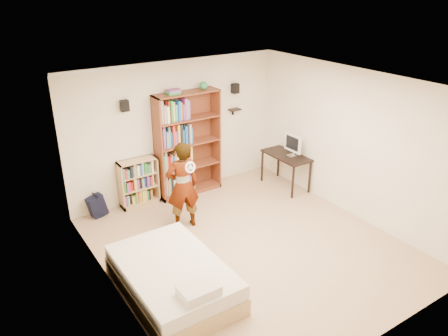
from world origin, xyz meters
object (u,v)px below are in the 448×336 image
(low_bookshelf, at_px, (139,182))
(computer_desk, at_px, (285,171))
(tall_bookshelf, at_px, (188,144))
(person, at_px, (183,186))
(daybed, at_px, (173,275))

(low_bookshelf, xyz_separation_m, computer_desk, (2.89, -0.95, -0.11))
(low_bookshelf, bearing_deg, tall_bookshelf, -2.79)
(tall_bookshelf, height_order, computer_desk, tall_bookshelf)
(tall_bookshelf, distance_m, computer_desk, 2.14)
(low_bookshelf, relative_size, person, 0.59)
(person, bearing_deg, tall_bookshelf, -111.99)
(daybed, bearing_deg, person, 56.40)
(tall_bookshelf, height_order, person, tall_bookshelf)
(low_bookshelf, height_order, daybed, low_bookshelf)
(computer_desk, height_order, person, person)
(tall_bookshelf, relative_size, daybed, 1.07)
(tall_bookshelf, height_order, low_bookshelf, tall_bookshelf)
(low_bookshelf, distance_m, person, 1.28)
(tall_bookshelf, distance_m, daybed, 3.25)
(computer_desk, distance_m, person, 2.61)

